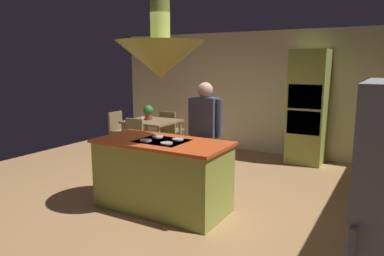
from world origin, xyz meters
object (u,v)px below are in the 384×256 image
Objects in this scene: dining_table at (152,126)px; chair_by_back_wall at (170,128)px; chair_at_corner at (119,129)px; potted_plant_on_table at (148,112)px; kitchen_island at (162,175)px; cup_on_table at (142,119)px; oven_tower at (308,107)px; chair_facing_island at (131,139)px; person_at_island at (205,132)px.

chair_by_back_wall is (0.00, 0.66, -0.15)m from dining_table.
potted_plant_on_table is at bearing -89.00° from chair_at_corner.
kitchen_island is 5.84× the size of potted_plant_on_table.
cup_on_table is at bearing -87.74° from potted_plant_on_table.
oven_tower reaches higher than cup_on_table.
chair_at_corner is at bearing -180.00° from dining_table.
chair_facing_island is at bearing 90.00° from chair_by_back_wall.
dining_table is 1.13× the size of chair_facing_island.
potted_plant_on_table reaches higher than cup_on_table.
kitchen_island is at bearing -108.74° from oven_tower.
dining_table is at bearing 128.99° from kitchen_island.
kitchen_island reaches higher than dining_table.
dining_table is at bearing 144.40° from person_at_island.
oven_tower is 2.47× the size of chair_by_back_wall.
person_at_island reaches higher than cup_on_table.
person_at_island is at bearing -34.60° from potted_plant_on_table.
person_at_island is 2.35m from cup_on_table.
chair_facing_island is at bearing -79.19° from cup_on_table.
oven_tower is 2.18× the size of dining_table.
oven_tower is (1.10, 3.24, 0.61)m from kitchen_island.
person_at_island is 2.13m from chair_facing_island.
kitchen_island is at bearing -46.48° from cup_on_table.
kitchen_island is 2.02× the size of chair_at_corner.
chair_at_corner is 2.90× the size of potted_plant_on_table.
person_at_island is at bearing -108.48° from oven_tower.
person_at_island is (1.95, -1.40, 0.29)m from dining_table.
kitchen_island is 2.02× the size of chair_by_back_wall.
chair_facing_island is 2.90× the size of potted_plant_on_table.
potted_plant_on_table is at bearing 171.79° from dining_table.
chair_at_corner is (-0.87, 0.66, 0.00)m from chair_facing_island.
dining_table is at bearing -157.79° from oven_tower.
dining_table is 1.13× the size of chair_by_back_wall.
chair_facing_island is (-2.80, -1.81, -0.57)m from oven_tower.
chair_at_corner is (-2.82, 1.40, -0.44)m from person_at_island.
person_at_island is (0.25, 0.70, 0.48)m from kitchen_island.
person_at_island reaches higher than chair_at_corner.
kitchen_island reaches higher than chair_facing_island.
kitchen_island is 1.78× the size of dining_table.
dining_table is at bearing 90.00° from chair_by_back_wall.
dining_table is 0.68m from chair_by_back_wall.
oven_tower is at bearing -72.70° from chair_at_corner.
oven_tower is 3.20m from cup_on_table.
chair_facing_island is 1.33m from chair_by_back_wall.
dining_table is 0.68m from chair_facing_island.
chair_at_corner is 9.67× the size of cup_on_table.
chair_facing_island is (-1.95, 0.73, -0.44)m from person_at_island.
potted_plant_on_table is at bearing -158.67° from oven_tower.
chair_at_corner is at bearing 140.76° from kitchen_island.
person_at_island reaches higher than chair_by_back_wall.
person_at_island is at bearing -30.02° from cup_on_table.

